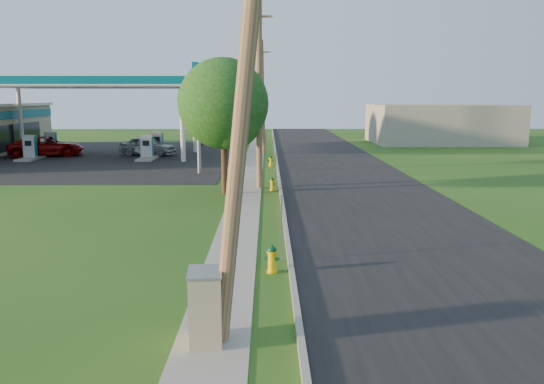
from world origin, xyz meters
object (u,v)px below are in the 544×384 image
Objects in this scene: hydrant_far at (271,161)px; fuel_pump_se at (158,146)px; utility_pole_mid at (259,94)px; fuel_pump_nw at (30,150)px; utility_pole_near at (243,97)px; fuel_pump_sw at (51,146)px; tree_lot at (201,102)px; car_silver at (148,146)px; price_pylon at (197,86)px; car_red at (47,147)px; hydrant_mid at (272,184)px; utility_cabinet at (206,307)px; utility_pole_far at (263,97)px; fuel_pump_ne at (147,150)px; hydrant_near at (272,259)px; tree_verge at (225,107)px.

fuel_pump_se is at bearing 139.70° from hydrant_far.
utility_pole_mid is 3.06× the size of fuel_pump_nw.
hydrant_far is at bearing -40.30° from fuel_pump_se.
utility_pole_near is 2.96× the size of fuel_pump_sw.
car_silver is at bearing -112.45° from tree_lot.
car_red is (-13.70, 9.84, -4.62)m from price_pylon.
utility_cabinet is at bearing -94.74° from hydrant_mid.
fuel_pump_nw is at bearing 118.85° from utility_cabinet.
fuel_pump_nw is 4.49× the size of hydrant_mid.
hydrant_mid is at bearing -133.12° from car_silver.
utility_pole_far is 18.24m from car_red.
fuel_pump_ne is 2.15× the size of utility_cabinet.
price_pylon reaches higher than tree_lot.
fuel_pump_ne is 9.85m from fuel_pump_sw.
fuel_pump_sw and fuel_pump_se have the same top height.
hydrant_mid is at bearing -75.05° from tree_lot.
hydrant_mid is 0.92× the size of hydrant_far.
fuel_pump_nw reaches higher than hydrant_mid.
tree_lot is 8.47× the size of hydrant_near.
utility_pole_near reaches higher than hydrant_near.
tree_verge is (7.28, -18.83, 3.59)m from fuel_pump_se.
price_pylon is at bearing 97.56° from utility_cabinet.
price_pylon is at bearing 99.42° from utility_pole_near.
utility_pole_far is 32.15m from hydrant_near.
tree_lot reaches higher than fuel_pump_nw.
price_pylon is 9.61× the size of hydrant_mid.
fuel_pump_se reaches higher than hydrant_near.
price_pylon reaches higher than hydrant_near.
utility_pole_mid is 1.46× the size of tree_verge.
hydrant_mid is at bearing -61.75° from fuel_pump_se.
utility_pole_near reaches higher than hydrant_far.
utility_pole_far is (-0.00, 36.00, 0.00)m from utility_pole_near.
utility_pole_near is at bearing -75.73° from fuel_pump_se.
fuel_pump_sw is 25.15m from tree_verge.
fuel_pump_nw is 0.48× the size of tree_verge.
fuel_pump_se is 0.47× the size of tree_lot.
utility_pole_near reaches higher than fuel_pump_se.
hydrant_far is at bearing -85.95° from utility_pole_far.
utility_pole_far reaches higher than fuel_pump_sw.
car_silver is (-9.51, 34.00, -4.01)m from utility_pole_near.
fuel_pump_sw is at bearing 136.20° from hydrant_mid.
hydrant_mid is at bearing -89.87° from hydrant_far.
tree_verge reaches higher than hydrant_near.
tree_verge is at bearing -94.67° from utility_pole_far.
tree_lot reaches higher than fuel_pump_ne.
fuel_pump_nw is 16.57m from price_pylon.
price_pylon is 1.48× the size of car_silver.
car_red is at bearing 132.94° from tree_verge.
hydrant_near is (18.46, -26.84, -0.33)m from fuel_pump_nw.
utility_pole_far is 9.84m from fuel_pump_se.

